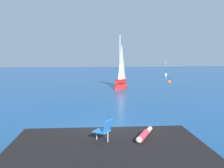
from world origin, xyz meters
name	(u,v)px	position (x,y,z in m)	size (l,w,h in m)	color
ground_plane	(105,132)	(0.00, 0.00, 0.00)	(160.00, 160.00, 0.00)	navy
shore_ledge	(108,158)	(-0.30, -3.84, 0.35)	(6.79, 4.78, 0.69)	black
boulder_seaward	(107,142)	(-0.08, -1.44, 0.00)	(1.27, 1.02, 0.70)	black
boulder_inland	(164,139)	(2.54, -1.38, 0.00)	(1.23, 0.98, 0.68)	black
sailboat_near	(121,85)	(3.54, 16.85, 0.37)	(2.87, 3.74, 6.87)	red
sailboat_far	(165,75)	(15.76, 35.21, 0.17)	(1.02, 1.73, 3.12)	white
person_sunbather	(144,135)	(1.15, -3.02, 0.81)	(1.01, 1.59, 0.25)	#DB384C
beach_chair	(104,129)	(-0.36, -3.18, 1.14)	(0.76, 0.74, 0.80)	blue
marker_buoy	(169,82)	(11.82, 22.67, 0.01)	(0.56, 0.56, 1.13)	#EA5114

